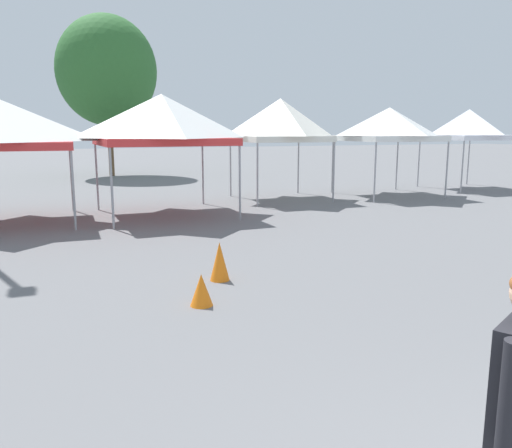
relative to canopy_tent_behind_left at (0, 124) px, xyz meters
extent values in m
cylinder|color=#9E9EA3|center=(1.62, -1.68, -1.50)|extent=(0.06, 0.06, 2.14)
cylinder|color=#9E9EA3|center=(1.68, 1.62, -1.50)|extent=(0.06, 0.06, 2.14)
cube|color=red|center=(0.00, 0.00, -0.53)|extent=(3.50, 3.50, 0.20)
cylinder|color=#9E9EA3|center=(2.50, -1.88, -1.47)|extent=(0.06, 0.06, 2.21)
cylinder|color=#9E9EA3|center=(5.85, -1.79, -1.47)|extent=(0.06, 0.06, 2.21)
cylinder|color=#9E9EA3|center=(2.41, 1.47, -1.47)|extent=(0.06, 0.06, 2.21)
cylinder|color=#9E9EA3|center=(5.76, 1.56, -1.47)|extent=(0.06, 0.06, 2.21)
pyramid|color=white|center=(4.13, -0.16, 0.23)|extent=(3.62, 3.62, 1.20)
cube|color=red|center=(4.13, -0.16, -0.46)|extent=(3.58, 3.58, 0.20)
cylinder|color=#9E9EA3|center=(7.22, 0.36, -1.46)|extent=(0.06, 0.06, 2.22)
cylinder|color=#9E9EA3|center=(9.98, 0.33, -1.46)|extent=(0.06, 0.06, 2.22)
cylinder|color=#9E9EA3|center=(7.25, 3.12, -1.46)|extent=(0.06, 0.06, 2.22)
cylinder|color=#9E9EA3|center=(10.01, 3.09, -1.46)|extent=(0.06, 0.06, 2.22)
pyramid|color=white|center=(8.61, 1.73, 0.28)|extent=(2.92, 2.92, 1.27)
cube|color=white|center=(8.61, 1.73, -0.45)|extent=(2.89, 2.89, 0.20)
cylinder|color=#9E9EA3|center=(11.24, -0.22, -1.46)|extent=(0.06, 0.06, 2.22)
cylinder|color=#9E9EA3|center=(14.21, -0.29, -1.46)|extent=(0.06, 0.06, 2.22)
cylinder|color=#9E9EA3|center=(11.32, 2.75, -1.46)|extent=(0.06, 0.06, 2.22)
cylinder|color=#9E9EA3|center=(14.29, 2.67, -1.46)|extent=(0.06, 0.06, 2.22)
pyramid|color=white|center=(12.77, 1.23, 0.16)|extent=(3.20, 3.20, 1.01)
cube|color=white|center=(12.77, 1.23, -0.45)|extent=(3.17, 3.17, 0.20)
cylinder|color=#9E9EA3|center=(15.78, 0.62, -1.46)|extent=(0.06, 0.06, 2.22)
cylinder|color=#9E9EA3|center=(15.87, 3.28, -1.46)|extent=(0.06, 0.06, 2.22)
cylinder|color=#9E9EA3|center=(18.53, 3.18, -1.46)|extent=(0.06, 0.06, 2.22)
pyramid|color=white|center=(17.15, 1.90, 0.17)|extent=(2.88, 2.88, 1.04)
cube|color=white|center=(17.15, 1.90, -0.45)|extent=(2.86, 2.86, 0.20)
cylinder|color=black|center=(3.05, -13.18, -1.33)|extent=(0.11, 0.11, 0.56)
cylinder|color=brown|center=(4.08, 13.61, -0.87)|extent=(0.28, 0.28, 3.40)
ellipsoid|color=#2D662D|center=(4.08, 13.61, 2.87)|extent=(5.11, 5.11, 5.62)
cone|color=orange|center=(3.03, -8.08, -2.34)|extent=(0.32, 0.32, 0.46)
cone|color=orange|center=(3.63, -7.01, -2.25)|extent=(0.32, 0.32, 0.64)
camera|label=1|loc=(1.24, -14.70, -0.15)|focal=35.79mm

